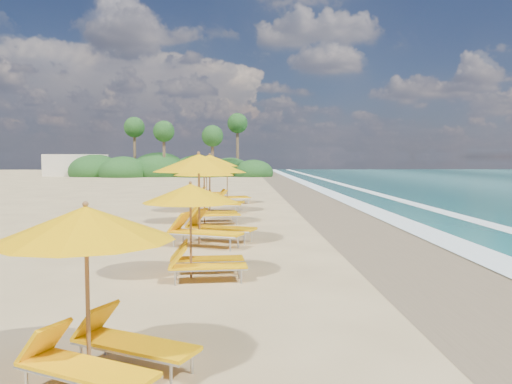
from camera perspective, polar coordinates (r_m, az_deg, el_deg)
ground at (r=18.52m, az=0.00°, el=-3.71°), size 160.00×160.00×0.00m
wet_sand at (r=19.06m, az=12.13°, el=-3.56°), size 4.00×160.00×0.01m
surf_foam at (r=19.88m, az=19.73°, el=-3.34°), size 4.00×160.00×0.01m
station_0 at (r=5.88m, az=-17.44°, el=-9.59°), size 2.65×2.65×2.00m
station_1 at (r=10.38m, az=-6.54°, el=-3.59°), size 2.27×2.13×1.99m
station_2 at (r=14.34m, az=-5.73°, el=-0.05°), size 3.42×3.38×2.64m
station_3 at (r=18.85m, az=-5.34°, el=0.35°), size 2.70×2.55×2.30m
station_4 at (r=22.68m, az=-4.74°, el=1.45°), size 3.11×2.95×2.64m
station_5 at (r=26.89m, az=-2.93°, el=1.22°), size 2.55×2.44×2.11m
station_6 at (r=30.29m, az=-5.30°, el=1.44°), size 2.39×2.27×2.04m
treeline at (r=64.56m, az=-10.07°, el=2.62°), size 25.80×8.80×9.74m
beach_building at (r=69.74m, az=-19.64°, el=2.88°), size 7.00×5.00×2.80m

